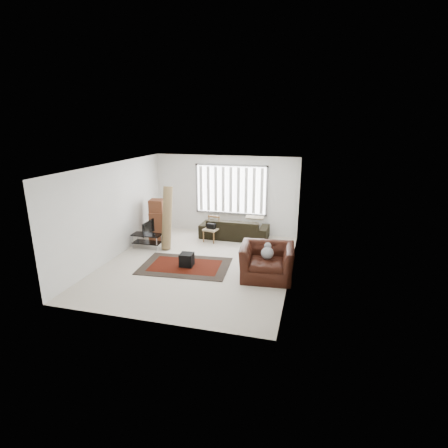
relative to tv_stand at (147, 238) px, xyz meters
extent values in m
plane|color=beige|center=(1.95, -0.80, -0.33)|extent=(6.00, 6.00, 0.00)
cube|color=white|center=(1.95, -0.80, 2.37)|extent=(5.00, 6.00, 0.02)
cube|color=white|center=(1.95, 2.20, 1.02)|extent=(5.00, 0.02, 2.70)
cube|color=white|center=(1.95, -3.80, 1.02)|extent=(5.00, 0.02, 2.70)
cube|color=white|center=(-0.55, -0.80, 1.02)|extent=(0.02, 6.00, 2.70)
cube|color=white|center=(4.45, -0.80, 1.02)|extent=(0.02, 6.00, 2.70)
cube|color=white|center=(2.15, 2.18, 1.22)|extent=(2.40, 0.01, 1.60)
cube|color=gray|center=(2.15, 2.16, 1.22)|extent=(2.52, 0.06, 1.72)
cube|color=white|center=(2.15, 2.12, 1.22)|extent=(2.40, 0.02, 1.55)
cube|color=black|center=(1.66, -1.06, -0.32)|extent=(2.48, 1.75, 0.02)
cube|color=#400F05|center=(1.66, -1.06, -0.31)|extent=(1.95, 1.22, 0.00)
cube|color=black|center=(0.00, 0.00, 0.11)|extent=(0.90, 0.41, 0.04)
cube|color=black|center=(0.00, 0.00, -0.15)|extent=(0.87, 0.38, 0.03)
cylinder|color=#B2B2B7|center=(-0.41, -0.17, -0.10)|extent=(0.03, 0.03, 0.45)
cylinder|color=#B2B2B7|center=(0.41, -0.17, -0.10)|extent=(0.03, 0.03, 0.45)
cylinder|color=#B2B2B7|center=(-0.41, 0.17, -0.10)|extent=(0.03, 0.03, 0.45)
cylinder|color=#B2B2B7|center=(0.41, 0.17, -0.10)|extent=(0.03, 0.03, 0.45)
imported|color=black|center=(0.00, 0.00, 0.34)|extent=(0.09, 0.73, 0.42)
cube|color=black|center=(1.71, -1.05, -0.13)|extent=(0.37, 0.37, 0.35)
cube|color=brown|center=(-0.01, 0.85, -0.08)|extent=(0.63, 0.59, 0.50)
cube|color=brown|center=(0.01, 0.82, 0.40)|extent=(0.57, 0.53, 0.45)
cube|color=brown|center=(-0.03, 0.87, 0.83)|extent=(0.52, 0.52, 0.40)
cube|color=silver|center=(0.19, 0.79, 0.01)|extent=(0.54, 0.25, 0.67)
cylinder|color=olive|center=(0.62, 0.19, 0.64)|extent=(0.32, 0.63, 1.93)
imported|color=black|center=(2.40, 1.65, 0.11)|extent=(2.28, 0.99, 0.88)
cube|color=#907C5E|center=(1.75, 1.11, 0.09)|extent=(0.52, 0.52, 0.05)
cylinder|color=brown|center=(1.53, 0.96, -0.12)|extent=(0.04, 0.04, 0.41)
cylinder|color=brown|center=(1.89, 0.89, -0.12)|extent=(0.04, 0.04, 0.41)
cylinder|color=brown|center=(1.60, 1.33, -0.12)|extent=(0.04, 0.04, 0.41)
cylinder|color=brown|center=(1.97, 1.25, -0.12)|extent=(0.04, 0.04, 0.41)
cube|color=brown|center=(1.79, 1.30, 0.47)|extent=(0.42, 0.12, 0.06)
cube|color=brown|center=(1.60, 1.34, 0.29)|extent=(0.05, 0.05, 0.41)
cube|color=brown|center=(1.97, 1.26, 0.29)|extent=(0.05, 0.05, 0.41)
cube|color=black|center=(1.75, 1.11, 0.20)|extent=(0.30, 0.21, 0.18)
imported|color=black|center=(3.90, -1.19, 0.16)|extent=(1.40, 1.25, 0.97)
ellipsoid|color=#59595B|center=(3.90, -1.19, 0.30)|extent=(0.30, 0.37, 0.24)
sphere|color=#59595B|center=(3.88, -1.01, 0.45)|extent=(0.18, 0.18, 0.18)
camera|label=1|loc=(4.94, -9.29, 3.46)|focal=28.00mm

